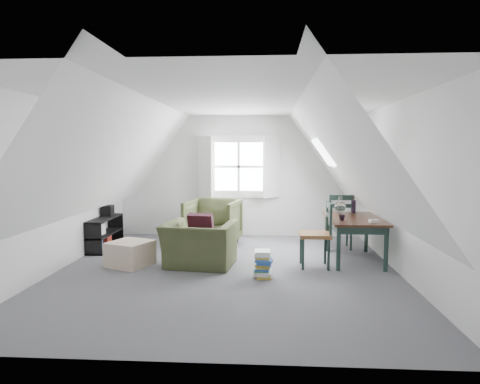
# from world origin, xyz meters

# --- Properties ---
(floor) EXTENTS (5.50, 5.50, 0.00)m
(floor) POSITION_xyz_m (0.00, 0.00, 0.00)
(floor) COLOR #515156
(floor) RESTS_ON ground
(ceiling) EXTENTS (5.50, 5.50, 0.00)m
(ceiling) POSITION_xyz_m (0.00, 0.00, 2.50)
(ceiling) COLOR white
(ceiling) RESTS_ON wall_back
(wall_back) EXTENTS (5.00, 0.00, 5.00)m
(wall_back) POSITION_xyz_m (0.00, 2.75, 1.25)
(wall_back) COLOR silver
(wall_back) RESTS_ON ground
(wall_front) EXTENTS (5.00, 0.00, 5.00)m
(wall_front) POSITION_xyz_m (0.00, -2.75, 1.25)
(wall_front) COLOR silver
(wall_front) RESTS_ON ground
(wall_left) EXTENTS (0.00, 5.50, 5.50)m
(wall_left) POSITION_xyz_m (-2.50, 0.00, 1.25)
(wall_left) COLOR silver
(wall_left) RESTS_ON ground
(wall_right) EXTENTS (0.00, 5.50, 5.50)m
(wall_right) POSITION_xyz_m (2.50, 0.00, 1.25)
(wall_right) COLOR silver
(wall_right) RESTS_ON ground
(slope_left) EXTENTS (3.19, 5.50, 4.48)m
(slope_left) POSITION_xyz_m (-1.55, 0.00, 1.78)
(slope_left) COLOR white
(slope_left) RESTS_ON wall_left
(slope_right) EXTENTS (3.19, 5.50, 4.48)m
(slope_right) POSITION_xyz_m (1.55, 0.00, 1.78)
(slope_right) COLOR white
(slope_right) RESTS_ON wall_right
(dormer_window) EXTENTS (1.71, 0.35, 1.30)m
(dormer_window) POSITION_xyz_m (0.00, 2.68, 1.45)
(dormer_window) COLOR white
(dormer_window) RESTS_ON wall_back
(skylight) EXTENTS (0.35, 0.75, 0.47)m
(skylight) POSITION_xyz_m (1.55, 1.30, 1.75)
(skylight) COLOR white
(skylight) RESTS_ON slope_right
(armchair_near) EXTENTS (1.16, 1.05, 0.68)m
(armchair_near) POSITION_xyz_m (-0.44, 0.27, 0.00)
(armchair_near) COLOR #3A4023
(armchair_near) RESTS_ON floor
(armchair_far) EXTENTS (1.09, 1.11, 0.87)m
(armchair_far) POSITION_xyz_m (-0.43, 1.78, 0.00)
(armchair_far) COLOR #3A4023
(armchair_far) RESTS_ON floor
(throw_pillow) EXTENTS (0.42, 0.28, 0.40)m
(throw_pillow) POSITION_xyz_m (-0.44, 0.42, 0.61)
(throw_pillow) COLOR #340E19
(throw_pillow) RESTS_ON armchair_near
(ottoman) EXTENTS (0.74, 0.74, 0.38)m
(ottoman) POSITION_xyz_m (-1.51, 0.21, 0.19)
(ottoman) COLOR #BFA78E
(ottoman) RESTS_ON floor
(dining_table) EXTENTS (0.84, 1.40, 0.70)m
(dining_table) POSITION_xyz_m (1.99, 0.77, 0.61)
(dining_table) COLOR #321A10
(dining_table) RESTS_ON floor
(demijohn) EXTENTS (0.20, 0.20, 0.28)m
(demijohn) POSITION_xyz_m (1.84, 1.22, 0.82)
(demijohn) COLOR silver
(demijohn) RESTS_ON dining_table
(vase_twigs) EXTENTS (0.07, 0.08, 0.55)m
(vase_twigs) POSITION_xyz_m (2.09, 1.32, 0.82)
(vase_twigs) COLOR black
(vase_twigs) RESTS_ON dining_table
(cup) EXTENTS (0.10, 0.10, 0.09)m
(cup) POSITION_xyz_m (1.74, 0.47, 0.70)
(cup) COLOR black
(cup) RESTS_ON dining_table
(paper_box) EXTENTS (0.14, 0.10, 0.04)m
(paper_box) POSITION_xyz_m (2.19, 0.32, 0.72)
(paper_box) COLOR white
(paper_box) RESTS_ON dining_table
(dining_chair_far) EXTENTS (0.47, 0.47, 1.00)m
(dining_chair_far) POSITION_xyz_m (1.90, 1.62, 0.52)
(dining_chair_far) COLOR brown
(dining_chair_far) RESTS_ON floor
(dining_chair_near) EXTENTS (0.47, 0.47, 1.00)m
(dining_chair_near) POSITION_xyz_m (1.36, 0.33, 0.52)
(dining_chair_near) COLOR brown
(dining_chair_near) RESTS_ON floor
(media_shelf) EXTENTS (0.37, 1.11, 0.57)m
(media_shelf) POSITION_xyz_m (-2.38, 1.31, 0.26)
(media_shelf) COLOR black
(media_shelf) RESTS_ON floor
(electronics_box) EXTENTS (0.20, 0.27, 0.20)m
(electronics_box) POSITION_xyz_m (-2.38, 1.60, 0.66)
(electronics_box) COLOR black
(electronics_box) RESTS_ON media_shelf
(magazine_stack) EXTENTS (0.28, 0.34, 0.38)m
(magazine_stack) POSITION_xyz_m (0.54, -0.27, 0.19)
(magazine_stack) COLOR #B29933
(magazine_stack) RESTS_ON floor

